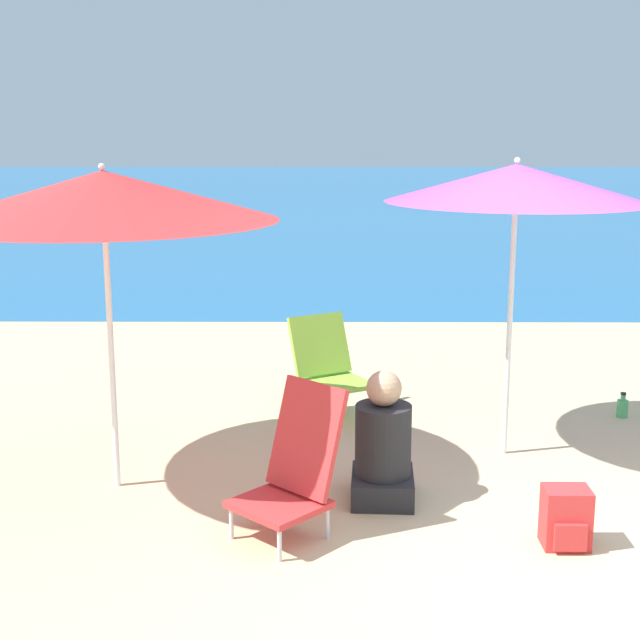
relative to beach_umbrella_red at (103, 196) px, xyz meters
name	(u,v)px	position (x,y,z in m)	size (l,w,h in m)	color
ground_plane	(554,534)	(2.57, -0.66, -1.80)	(60.00, 60.00, 0.00)	#D1BA89
sea_water	(364,194)	(2.57, 24.77, -1.80)	(60.00, 40.00, 0.01)	#23669E
beach_umbrella_red	(103,196)	(0.00, 0.00, 0.00)	(2.07, 2.07, 1.99)	white
beach_umbrella_purple	(516,183)	(2.53, 0.58, 0.04)	(1.71, 1.71, 2.01)	white
beach_chair_red	(295,466)	(1.14, -0.64, -1.42)	(0.69, 0.69, 0.83)	silver
beach_chair_lime	(327,365)	(1.31, 1.43, -1.41)	(0.69, 0.73, 0.76)	silver
person_seated_near	(383,449)	(1.65, -0.20, -1.48)	(0.39, 0.46, 0.80)	#262628
backpack_red	(566,518)	(2.59, -0.81, -1.65)	(0.24, 0.22, 0.33)	red
water_bottle	(622,407)	(3.60, 1.37, -1.73)	(0.09, 0.09, 0.20)	#4CB266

